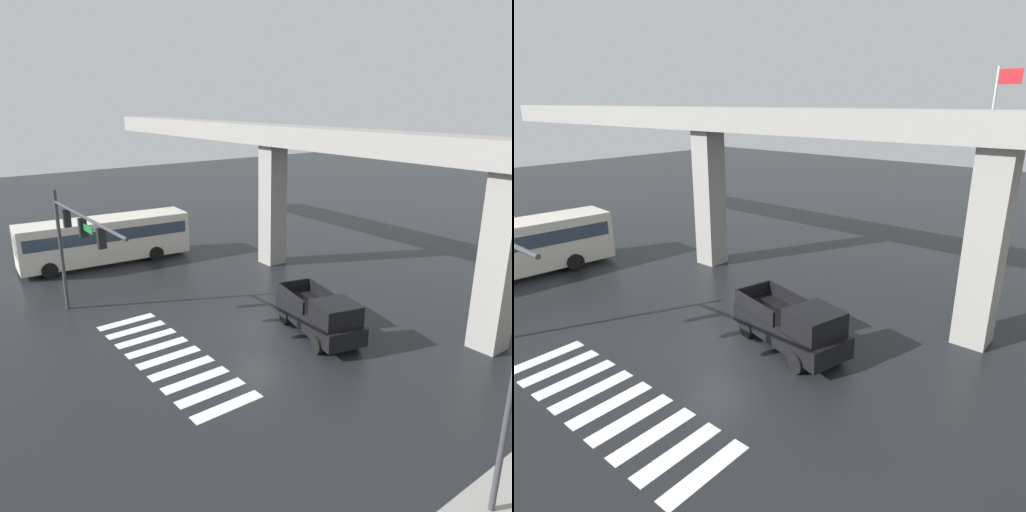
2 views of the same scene
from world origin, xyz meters
TOP-DOWN VIEW (x-y plane):
  - ground_plane at (0.00, 0.00)m, footprint 120.00×120.00m
  - crosswalk_stripes at (-0.00, -4.64)m, footprint 9.35×2.80m
  - elevated_overpass at (0.00, 6.87)m, footprint 55.68×2.20m
  - pickup_truck at (2.40, 1.82)m, footprint 5.41×3.09m
  - flagpole at (5.09, 14.51)m, footprint 1.16×0.12m

SIDE VIEW (x-z plane):
  - ground_plane at x=0.00m, z-range 0.00..0.00m
  - crosswalk_stripes at x=0.00m, z-range 0.00..0.01m
  - pickup_truck at x=2.40m, z-range -0.05..2.03m
  - flagpole at x=5.09m, z-range 0.81..11.58m
  - elevated_overpass at x=0.00m, z-range 3.17..12.04m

